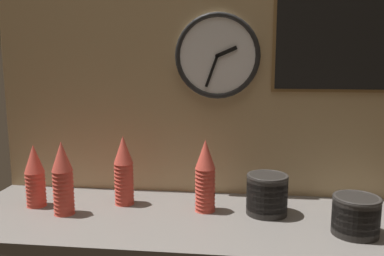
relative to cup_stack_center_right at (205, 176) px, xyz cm
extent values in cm
cube|color=slate|center=(-5.24, -4.88, -14.96)|extent=(160.00, 56.00, 4.00)
cube|color=tan|center=(-5.24, 21.62, 39.54)|extent=(160.00, 3.00, 105.00)
cone|color=#DB4C3D|center=(0.00, 0.00, -7.75)|extent=(7.24, 7.24, 10.42)
cone|color=#DB4C3D|center=(0.00, 0.00, -6.34)|extent=(7.24, 7.24, 10.42)
cone|color=#DB4C3D|center=(0.00, 0.00, -4.93)|extent=(7.24, 7.24, 10.42)
cone|color=#DB4C3D|center=(0.00, 0.00, -3.52)|extent=(7.24, 7.24, 10.42)
cone|color=#DB4C3D|center=(0.00, 0.00, -2.11)|extent=(7.24, 7.24, 10.42)
cone|color=#DB4C3D|center=(0.00, 0.00, -0.70)|extent=(7.24, 7.24, 10.42)
cone|color=#DB4C3D|center=(0.00, 0.00, 0.70)|extent=(7.24, 7.24, 10.42)
cone|color=#DB4C3D|center=(0.00, 0.00, 2.11)|extent=(7.24, 7.24, 10.42)
cone|color=#DB4C3D|center=(0.00, 0.00, 3.52)|extent=(7.24, 7.24, 10.42)
cone|color=#DB4C3D|center=(0.00, 0.00, 4.93)|extent=(7.24, 7.24, 10.42)
cone|color=#DB4C3D|center=(0.00, 0.00, 6.34)|extent=(7.24, 7.24, 10.42)
cone|color=#DB4C3D|center=(0.00, 0.00, 7.75)|extent=(7.24, 7.24, 10.42)
cone|color=#DB4C3D|center=(-30.58, 3.48, -7.75)|extent=(7.24, 7.24, 10.42)
cone|color=#DB4C3D|center=(-30.58, 3.48, -6.34)|extent=(7.24, 7.24, 10.42)
cone|color=#DB4C3D|center=(-30.58, 3.48, -4.93)|extent=(7.24, 7.24, 10.42)
cone|color=#DB4C3D|center=(-30.58, 3.48, -3.52)|extent=(7.24, 7.24, 10.42)
cone|color=#DB4C3D|center=(-30.58, 3.48, -2.11)|extent=(7.24, 7.24, 10.42)
cone|color=#DB4C3D|center=(-30.58, 3.48, -0.70)|extent=(7.24, 7.24, 10.42)
cone|color=#DB4C3D|center=(-30.58, 3.48, 0.70)|extent=(7.24, 7.24, 10.42)
cone|color=#DB4C3D|center=(-30.58, 3.48, 2.11)|extent=(7.24, 7.24, 10.42)
cone|color=#DB4C3D|center=(-30.58, 3.48, 3.52)|extent=(7.24, 7.24, 10.42)
cone|color=#DB4C3D|center=(-30.58, 3.48, 4.93)|extent=(7.24, 7.24, 10.42)
cone|color=#DB4C3D|center=(-30.58, 3.48, 6.34)|extent=(7.24, 7.24, 10.42)
cone|color=#DB4C3D|center=(-30.58, 3.48, 7.75)|extent=(7.24, 7.24, 10.42)
cone|color=#DB4C3D|center=(-48.73, -8.69, -7.75)|extent=(7.24, 7.24, 10.42)
cone|color=#DB4C3D|center=(-48.73, -8.69, -6.34)|extent=(7.24, 7.24, 10.42)
cone|color=#DB4C3D|center=(-48.73, -8.69, -4.93)|extent=(7.24, 7.24, 10.42)
cone|color=#DB4C3D|center=(-48.73, -8.69, -3.52)|extent=(7.24, 7.24, 10.42)
cone|color=#DB4C3D|center=(-48.73, -8.69, -2.11)|extent=(7.24, 7.24, 10.42)
cone|color=#DB4C3D|center=(-48.73, -8.69, -0.70)|extent=(7.24, 7.24, 10.42)
cone|color=#DB4C3D|center=(-48.73, -8.69, 0.70)|extent=(7.24, 7.24, 10.42)
cone|color=#DB4C3D|center=(-48.73, -8.69, 2.11)|extent=(7.24, 7.24, 10.42)
cone|color=#DB4C3D|center=(-48.73, -8.69, 3.52)|extent=(7.24, 7.24, 10.42)
cone|color=#DB4C3D|center=(-48.73, -8.69, 4.93)|extent=(7.24, 7.24, 10.42)
cone|color=#DB4C3D|center=(-48.73, -8.69, 6.34)|extent=(7.24, 7.24, 10.42)
cone|color=#DB4C3D|center=(-48.73, -8.69, 7.75)|extent=(7.24, 7.24, 10.42)
cone|color=#DB4C3D|center=(-62.30, -2.36, -7.75)|extent=(7.24, 7.24, 10.42)
cone|color=#DB4C3D|center=(-62.30, -2.36, -6.34)|extent=(7.24, 7.24, 10.42)
cone|color=#DB4C3D|center=(-62.30, -2.36, -4.93)|extent=(7.24, 7.24, 10.42)
cone|color=#DB4C3D|center=(-62.30, -2.36, -3.52)|extent=(7.24, 7.24, 10.42)
cone|color=#DB4C3D|center=(-62.30, -2.36, -2.11)|extent=(7.24, 7.24, 10.42)
cone|color=#DB4C3D|center=(-62.30, -2.36, -0.70)|extent=(7.24, 7.24, 10.42)
cone|color=#DB4C3D|center=(-62.30, -2.36, 0.70)|extent=(7.24, 7.24, 10.42)
cone|color=#DB4C3D|center=(-62.30, -2.36, 2.11)|extent=(7.24, 7.24, 10.42)
cone|color=#DB4C3D|center=(-62.30, -2.36, 3.52)|extent=(7.24, 7.24, 10.42)
cone|color=#DB4C3D|center=(-62.30, -2.36, 4.93)|extent=(7.24, 7.24, 10.42)
cylinder|color=black|center=(47.85, -14.06, -11.02)|extent=(14.25, 14.25, 3.87)
cylinder|color=black|center=(47.85, -14.06, -8.98)|extent=(14.25, 14.25, 3.87)
cylinder|color=black|center=(47.85, -14.06, -6.95)|extent=(14.25, 14.25, 3.87)
cylinder|color=black|center=(47.85, -14.06, -4.91)|extent=(14.25, 14.25, 3.87)
cylinder|color=black|center=(47.85, -14.06, -2.87)|extent=(14.25, 14.25, 3.87)
torus|color=#302D2A|center=(47.85, -14.06, -1.51)|extent=(14.50, 14.50, 1.39)
cylinder|color=black|center=(21.67, -0.23, -11.02)|extent=(14.25, 14.25, 3.87)
cylinder|color=black|center=(21.67, -0.23, -8.98)|extent=(14.25, 14.25, 3.87)
cylinder|color=black|center=(21.67, -0.23, -6.95)|extent=(14.25, 14.25, 3.87)
cylinder|color=black|center=(21.67, -0.23, -4.91)|extent=(14.25, 14.25, 3.87)
cylinder|color=black|center=(21.67, -0.23, -2.87)|extent=(14.25, 14.25, 3.87)
cylinder|color=black|center=(21.67, -0.23, -0.83)|extent=(14.25, 14.25, 3.87)
torus|color=#302D2A|center=(21.67, -0.23, 0.53)|extent=(14.50, 14.50, 1.39)
cylinder|color=white|center=(2.82, 19.02, 41.79)|extent=(31.83, 1.80, 31.83)
torus|color=black|center=(2.82, 18.21, 41.79)|extent=(32.53, 1.98, 32.53)
cube|color=black|center=(6.47, 17.72, 43.37)|extent=(7.87, 0.60, 4.48)
cube|color=black|center=(0.73, 17.72, 35.94)|extent=(5.11, 0.60, 12.03)
cylinder|color=black|center=(2.82, 17.72, 41.79)|extent=(1.59, 0.60, 1.59)
cube|color=olive|center=(45.00, 19.74, 50.57)|extent=(43.23, 0.60, 44.53)
cube|color=black|center=(45.00, 19.32, 50.57)|extent=(40.83, 1.20, 42.13)
camera|label=1|loc=(11.54, -137.89, 40.82)|focal=38.00mm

